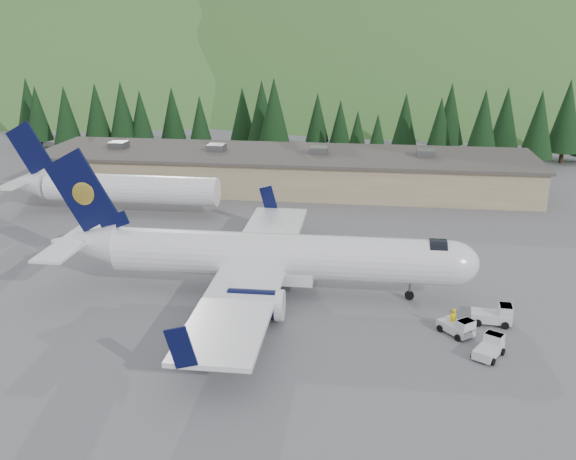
# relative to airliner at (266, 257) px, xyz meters

# --- Properties ---
(ground) EXTENTS (600.00, 600.00, 0.00)m
(ground) POSITION_rel_airliner_xyz_m (1.12, 0.02, -3.40)
(ground) COLOR slate
(airliner) EXTENTS (38.29, 35.86, 12.75)m
(airliner) POSITION_rel_airliner_xyz_m (0.00, 0.00, 0.00)
(airliner) COLOR white
(airliner) RESTS_ON ground
(second_airliner) EXTENTS (27.50, 11.00, 10.05)m
(second_airliner) POSITION_rel_airliner_xyz_m (-23.80, 22.02, -0.07)
(second_airliner) COLOR white
(second_airliner) RESTS_ON ground
(baggage_tug_a) EXTENTS (3.26, 2.11, 1.68)m
(baggage_tug_a) POSITION_rel_airliner_xyz_m (19.30, -3.59, -2.65)
(baggage_tug_a) COLOR silver
(baggage_tug_a) RESTS_ON ground
(baggage_tug_b) EXTENTS (2.90, 3.06, 1.50)m
(baggage_tug_b) POSITION_rel_airliner_xyz_m (16.16, -6.04, -2.72)
(baggage_tug_b) COLOR silver
(baggage_tug_b) RESTS_ON ground
(baggage_tug_c) EXTENTS (2.66, 3.10, 1.48)m
(baggage_tug_c) POSITION_rel_airliner_xyz_m (18.07, -9.00, -2.73)
(baggage_tug_c) COLOR silver
(baggage_tug_c) RESTS_ON ground
(terminal_building) EXTENTS (71.00, 17.00, 6.10)m
(terminal_building) POSITION_rel_airliner_xyz_m (-3.89, 38.02, -0.77)
(terminal_building) COLOR #967D5F
(terminal_building) RESTS_ON ground
(ramp_worker) EXTENTS (0.81, 0.70, 1.88)m
(ramp_worker) POSITION_rel_airliner_xyz_m (15.78, -5.30, -2.46)
(ramp_worker) COLOR #ECC700
(ramp_worker) RESTS_ON ground
(tree_line) EXTENTS (111.32, 18.21, 13.01)m
(tree_line) POSITION_rel_airliner_xyz_m (-5.52, 61.19, 3.52)
(tree_line) COLOR black
(tree_line) RESTS_ON ground
(hills) EXTENTS (614.00, 330.00, 300.00)m
(hills) POSITION_rel_airliner_xyz_m (54.46, 207.40, -86.19)
(hills) COLOR #3A6026
(hills) RESTS_ON ground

